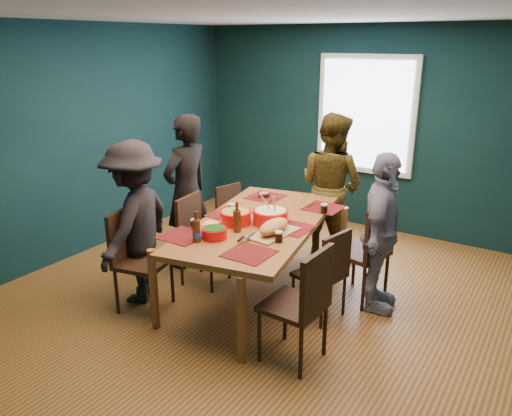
{
  "coord_description": "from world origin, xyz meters",
  "views": [
    {
      "loc": [
        2.39,
        -3.9,
        2.49
      ],
      "look_at": [
        -0.08,
        -0.09,
        0.96
      ],
      "focal_mm": 35.0,
      "sensor_mm": 36.0,
      "label": 1
    }
  ],
  "objects": [
    {
      "name": "napkin_b",
      "position": [
        -0.4,
        -0.37,
        0.82
      ],
      "size": [
        0.16,
        0.16,
        0.0
      ],
      "primitive_type": "cube",
      "rotation": [
        0.0,
        0.0,
        0.15
      ],
      "color": "#FF8A6B",
      "rests_on": "dining_table"
    },
    {
      "name": "chair_left_far",
      "position": [
        -0.95,
        0.74,
        0.49
      ],
      "size": [
        0.46,
        0.46,
        0.83
      ],
      "rotation": [
        0.0,
        0.0,
        -0.26
      ],
      "color": "black",
      "rests_on": "floor"
    },
    {
      "name": "beer_bottle_a",
      "position": [
        -0.23,
        -0.8,
        0.92
      ],
      "size": [
        0.08,
        0.08,
        0.28
      ],
      "color": "#42220B",
      "rests_on": "dining_table"
    },
    {
      "name": "chair_right_far",
      "position": [
        0.89,
        0.45,
        0.59
      ],
      "size": [
        0.55,
        0.55,
        1.02
      ],
      "rotation": [
        0.0,
        0.0,
        -0.23
      ],
      "color": "black",
      "rests_on": "floor"
    },
    {
      "name": "person_back",
      "position": [
        0.07,
        1.31,
        0.86
      ],
      "size": [
        0.95,
        0.81,
        1.72
      ],
      "primitive_type": "imported",
      "rotation": [
        0.0,
        0.0,
        2.93
      ],
      "color": "black",
      "rests_on": "floor"
    },
    {
      "name": "bowl_dumpling",
      "position": [
        0.08,
        -0.07,
        0.9
      ],
      "size": [
        0.34,
        0.34,
        0.31
      ],
      "color": "red",
      "rests_on": "dining_table"
    },
    {
      "name": "cola_glass_d",
      "position": [
        -0.41,
        -0.02,
        0.88
      ],
      "size": [
        0.07,
        0.07,
        0.1
      ],
      "color": "black",
      "rests_on": "dining_table"
    },
    {
      "name": "bowl_herbs",
      "position": [
        -0.15,
        -0.66,
        0.87
      ],
      "size": [
        0.23,
        0.23,
        0.1
      ],
      "color": "red",
      "rests_on": "dining_table"
    },
    {
      "name": "napkin_a",
      "position": [
        0.29,
        -0.05,
        0.82
      ],
      "size": [
        0.16,
        0.16,
        0.0
      ],
      "primitive_type": "cube",
      "rotation": [
        0.0,
        0.0,
        0.16
      ],
      "color": "#FF8A6B",
      "rests_on": "dining_table"
    },
    {
      "name": "chair_right_mid",
      "position": [
        0.69,
        -0.08,
        0.51
      ],
      "size": [
        0.47,
        0.47,
        0.88
      ],
      "rotation": [
        0.0,
        0.0,
        -0.21
      ],
      "color": "black",
      "rests_on": "floor"
    },
    {
      "name": "chair_left_mid",
      "position": [
        -0.8,
        -0.11,
        0.55
      ],
      "size": [
        0.47,
        0.47,
        0.95
      ],
      "rotation": [
        0.0,
        0.0,
        0.11
      ],
      "color": "black",
      "rests_on": "floor"
    },
    {
      "name": "person_far_left",
      "position": [
        -1.17,
        0.16,
        0.87
      ],
      "size": [
        0.46,
        0.66,
        1.75
      ],
      "primitive_type": "imported",
      "rotation": [
        0.0,
        0.0,
        4.65
      ],
      "color": "black",
      "rests_on": "floor"
    },
    {
      "name": "dining_table",
      "position": [
        -0.06,
        -0.07,
        0.74
      ],
      "size": [
        1.48,
        2.33,
        0.82
      ],
      "rotation": [
        0.0,
        0.0,
        0.2
      ],
      "color": "brown",
      "rests_on": "floor"
    },
    {
      "name": "cola_glass_b",
      "position": [
        0.38,
        -0.42,
        0.87
      ],
      "size": [
        0.07,
        0.07,
        0.1
      ],
      "color": "black",
      "rests_on": "dining_table"
    },
    {
      "name": "bowl_salad",
      "position": [
        -0.21,
        -0.25,
        0.89
      ],
      "size": [
        0.3,
        0.3,
        0.13
      ],
      "color": "red",
      "rests_on": "dining_table"
    },
    {
      "name": "person_right",
      "position": [
        1.02,
        0.37,
        0.77
      ],
      "size": [
        0.56,
        0.97,
        1.55
      ],
      "primitive_type": "imported",
      "rotation": [
        0.0,
        0.0,
        1.78
      ],
      "color": "silver",
      "rests_on": "floor"
    },
    {
      "name": "cola_glass_c",
      "position": [
        0.38,
        0.48,
        0.88
      ],
      "size": [
        0.07,
        0.07,
        0.1
      ],
      "color": "black",
      "rests_on": "dining_table"
    },
    {
      "name": "chair_right_near",
      "position": [
        0.83,
        -0.8,
        0.58
      ],
      "size": [
        0.47,
        0.47,
        1.0
      ],
      "rotation": [
        0.0,
        0.0,
        -0.05
      ],
      "color": "black",
      "rests_on": "floor"
    },
    {
      "name": "beer_bottle_b",
      "position": [
        -0.07,
        -0.41,
        0.93
      ],
      "size": [
        0.07,
        0.07,
        0.28
      ],
      "color": "#42220B",
      "rests_on": "dining_table"
    },
    {
      "name": "napkin_c",
      "position": [
        0.3,
        -0.82,
        0.82
      ],
      "size": [
        0.16,
        0.16,
        0.0
      ],
      "primitive_type": "cube",
      "rotation": [
        0.0,
        0.0,
        0.45
      ],
      "color": "#FF8A6B",
      "rests_on": "dining_table"
    },
    {
      "name": "small_bowl",
      "position": [
        -0.42,
        0.61,
        0.85
      ],
      "size": [
        0.13,
        0.13,
        0.05
      ],
      "color": "black",
      "rests_on": "dining_table"
    },
    {
      "name": "chair_left_near",
      "position": [
        -0.95,
        -0.88,
        0.57
      ],
      "size": [
        0.53,
        0.53,
        0.99
      ],
      "rotation": [
        0.0,
        0.0,
        0.21
      ],
      "color": "black",
      "rests_on": "floor"
    },
    {
      "name": "cola_glass_a",
      "position": [
        -0.45,
        -0.57,
        0.87
      ],
      "size": [
        0.07,
        0.07,
        0.09
      ],
      "color": "black",
      "rests_on": "dining_table"
    },
    {
      "name": "cutting_board",
      "position": [
        0.25,
        -0.3,
        0.88
      ],
      "size": [
        0.32,
        0.63,
        0.14
      ],
      "rotation": [
        0.0,
        0.0,
        -0.11
      ],
      "color": "tan",
      "rests_on": "dining_table"
    },
    {
      "name": "room",
      "position": [
        0.0,
        0.27,
        1.37
      ],
      "size": [
        5.01,
        5.01,
        2.71
      ],
      "color": "olive",
      "rests_on": "ground"
    },
    {
      "name": "person_near_left",
      "position": [
        -1.06,
        -0.73,
        0.81
      ],
      "size": [
        0.84,
        1.16,
        1.61
      ],
      "primitive_type": "imported",
      "rotation": [
        0.0,
        0.0,
        4.97
      ],
      "color": "black",
      "rests_on": "floor"
    }
  ]
}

